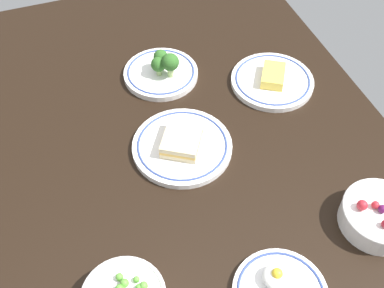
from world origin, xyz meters
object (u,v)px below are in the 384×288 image
at_px(plate_broccoli, 162,71).
at_px(plate_sandwich, 182,145).
at_px(plate_cheese, 272,80).
at_px(bowl_berries, 379,215).

bearing_deg(plate_broccoli, plate_sandwich, -6.56).
height_order(plate_sandwich, plate_broccoli, plate_broccoli).
bearing_deg(plate_broccoli, plate_cheese, 65.22).
relative_size(bowl_berries, plate_sandwich, 0.67).
distance_m(plate_sandwich, plate_broccoli, 0.25).
relative_size(bowl_berries, plate_cheese, 0.73).
xyz_separation_m(plate_cheese, plate_sandwich, (0.13, -0.28, 0.00)).
height_order(plate_cheese, plate_broccoli, plate_broccoli).
relative_size(plate_sandwich, plate_broccoli, 1.18).
xyz_separation_m(bowl_berries, plate_broccoli, (-0.56, -0.27, -0.01)).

